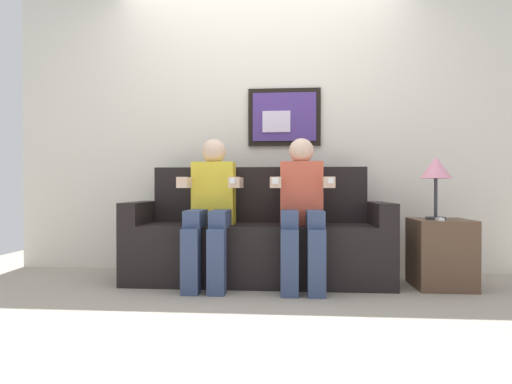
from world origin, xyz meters
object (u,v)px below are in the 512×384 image
spare_remote_on_table (439,219)px  couch (258,241)px  table_lamp (436,170)px  person_on_left (211,205)px  side_table_right (441,253)px  person_on_right (302,205)px

spare_remote_on_table → couch: bearing=170.4°
table_lamp → person_on_left: bearing=-178.9°
person_on_left → side_table_right: (1.69, 0.06, -0.36)m
spare_remote_on_table → side_table_right: bearing=64.4°
couch → person_on_left: 0.48m
couch → spare_remote_on_table: size_ratio=15.49×
side_table_right → table_lamp: size_ratio=1.09×
table_lamp → spare_remote_on_table: (-0.01, -0.09, -0.35)m
person_on_left → spare_remote_on_table: size_ratio=8.54×
spare_remote_on_table → person_on_left: bearing=178.1°
person_on_left → person_on_right: bearing=-0.0°
person_on_right → side_table_right: person_on_right is taller
person_on_left → spare_remote_on_table: bearing=-1.9°
couch → table_lamp: size_ratio=4.38×
couch → side_table_right: bearing=-4.5°
person_on_right → table_lamp: person_on_right is taller
person_on_left → table_lamp: (1.65, 0.03, 0.25)m
couch → table_lamp: 1.43m
side_table_right → couch: bearing=175.5°
table_lamp → person_on_right: bearing=-178.0°
person_on_left → person_on_right: size_ratio=1.00×
person_on_left → spare_remote_on_table: person_on_left is taller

